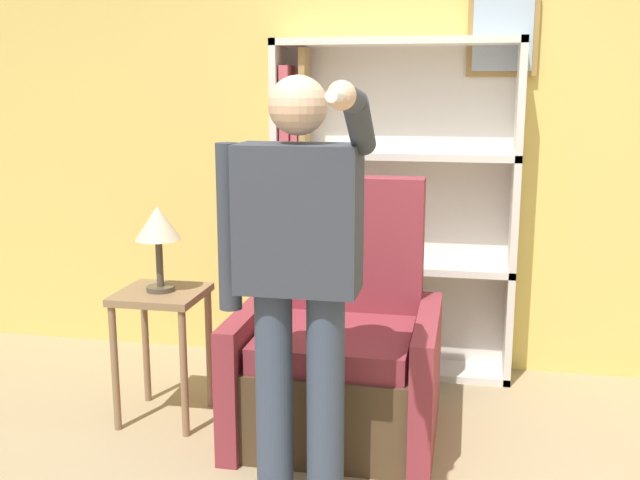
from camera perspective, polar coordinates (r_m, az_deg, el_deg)
wall_back at (r=4.41m, az=8.30°, el=8.20°), size 8.00×0.11×2.80m
bookcase at (r=4.33m, az=4.21°, el=2.32°), size 1.38×0.28×1.92m
armchair at (r=3.67m, az=1.51°, el=-8.84°), size 0.94×0.85×1.22m
person_standing at (r=2.86m, az=-1.71°, el=-1.97°), size 0.61×0.78×1.70m
side_table at (r=3.82m, az=-11.95°, el=-5.77°), size 0.41×0.41×0.67m
table_lamp at (r=3.71m, az=-12.24°, el=0.94°), size 0.22×0.22×0.43m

